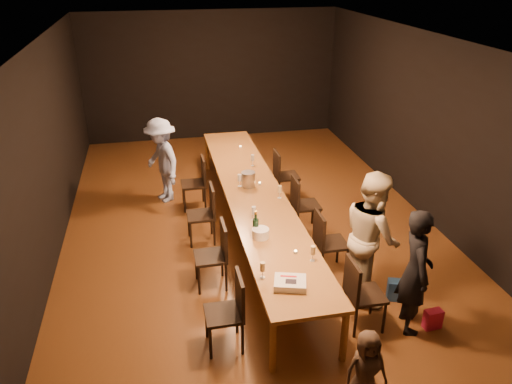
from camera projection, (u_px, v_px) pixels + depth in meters
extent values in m
plane|color=#442211|center=(254.00, 235.00, 8.06)|extent=(10.00, 10.00, 0.00)
cube|color=black|center=(212.00, 76.00, 11.84)|extent=(6.00, 0.04, 3.00)
cube|color=black|center=(41.00, 163.00, 6.86)|extent=(0.04, 10.00, 3.00)
cube|color=black|center=(438.00, 134.00, 7.98)|extent=(0.04, 10.00, 3.00)
cube|color=silver|center=(254.00, 44.00, 6.78)|extent=(6.00, 10.00, 0.04)
cube|color=brown|center=(254.00, 195.00, 7.75)|extent=(0.90, 6.00, 0.05)
cylinder|color=brown|center=(273.00, 346.00, 5.28)|extent=(0.08, 0.08, 0.70)
cylinder|color=brown|center=(344.00, 335.00, 5.42)|extent=(0.08, 0.08, 0.70)
cylinder|color=brown|center=(207.00, 154.00, 10.40)|extent=(0.08, 0.08, 0.70)
cylinder|color=brown|center=(245.00, 151.00, 10.55)|extent=(0.08, 0.08, 0.70)
imported|color=black|center=(415.00, 271.00, 5.76)|extent=(0.49, 0.64, 1.58)
imported|color=beige|center=(372.00, 236.00, 6.32)|extent=(0.72, 0.89, 1.75)
imported|color=#97AFEA|center=(162.00, 161.00, 8.91)|extent=(0.92, 1.15, 1.55)
imported|color=#3F2F23|center=(366.00, 370.00, 4.84)|extent=(0.44, 0.30, 0.89)
cube|color=#CC1E4D|center=(433.00, 319.00, 6.00)|extent=(0.22, 0.13, 0.25)
cube|color=#235099|center=(396.00, 290.00, 6.50)|extent=(0.26, 0.22, 0.28)
cube|color=white|center=(290.00, 283.00, 5.55)|extent=(0.42, 0.37, 0.08)
cube|color=black|center=(291.00, 281.00, 5.50)|extent=(0.14, 0.12, 0.00)
cube|color=red|center=(289.00, 276.00, 5.59)|extent=(0.18, 0.08, 0.00)
cylinder|color=white|center=(261.00, 233.00, 6.50)|extent=(0.28, 0.28, 0.13)
cylinder|color=#A2A1A6|center=(248.00, 179.00, 7.92)|extent=(0.24, 0.24, 0.24)
cylinder|color=#B2B7B2|center=(296.00, 252.00, 6.18)|extent=(0.05, 0.05, 0.03)
cylinder|color=#B2B7B2|center=(260.00, 184.00, 8.03)|extent=(0.05, 0.05, 0.03)
cylinder|color=#B2B7B2|center=(240.00, 147.00, 9.57)|extent=(0.05, 0.05, 0.03)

